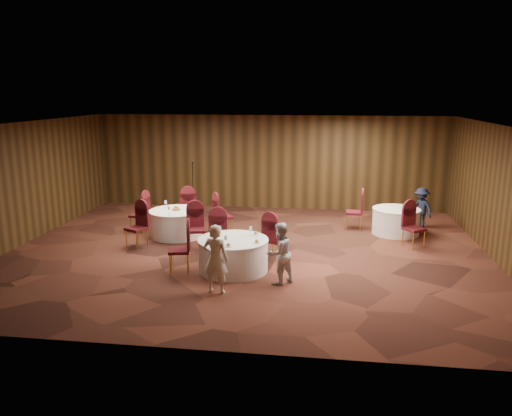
# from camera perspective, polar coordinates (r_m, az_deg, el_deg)

# --- Properties ---
(ground) EXTENTS (12.00, 12.00, 0.00)m
(ground) POSITION_cam_1_polar(r_m,az_deg,el_deg) (12.72, -1.02, -5.01)
(ground) COLOR black
(ground) RESTS_ON ground
(room_shell) EXTENTS (12.00, 12.00, 12.00)m
(room_shell) POSITION_cam_1_polar(r_m,az_deg,el_deg) (12.25, -1.05, 3.76)
(room_shell) COLOR silver
(room_shell) RESTS_ON ground
(table_main) EXTENTS (1.60, 1.60, 0.74)m
(table_main) POSITION_cam_1_polar(r_m,az_deg,el_deg) (11.32, -2.63, -5.34)
(table_main) COLOR white
(table_main) RESTS_ON ground
(table_left) EXTENTS (1.52, 1.52, 0.74)m
(table_left) POSITION_cam_1_polar(r_m,az_deg,el_deg) (14.17, -9.04, -1.69)
(table_left) COLOR white
(table_left) RESTS_ON ground
(table_right) EXTENTS (1.33, 1.33, 0.74)m
(table_right) POSITION_cam_1_polar(r_m,az_deg,el_deg) (14.74, 15.69, -1.45)
(table_right) COLOR white
(table_right) RESTS_ON ground
(chairs_main) EXTENTS (2.72, 2.06, 1.00)m
(chairs_main) POSITION_cam_1_polar(r_m,az_deg,el_deg) (11.94, -3.53, -3.73)
(chairs_main) COLOR #390B12
(chairs_main) RESTS_ON ground
(chairs_left) EXTENTS (3.10, 3.08, 1.00)m
(chairs_left) POSITION_cam_1_polar(r_m,az_deg,el_deg) (14.11, -9.04, -1.23)
(chairs_left) COLOR #390B12
(chairs_left) RESTS_ON ground
(chairs_right) EXTENTS (2.08, 2.27, 1.00)m
(chairs_right) POSITION_cam_1_polar(r_m,az_deg,el_deg) (14.28, 14.22, -1.31)
(chairs_right) COLOR #390B12
(chairs_right) RESTS_ON ground
(tabletop_main) EXTENTS (1.12, 1.14, 0.22)m
(tabletop_main) POSITION_cam_1_polar(r_m,az_deg,el_deg) (11.09, -2.20, -3.23)
(tabletop_main) COLOR silver
(tabletop_main) RESTS_ON table_main
(tabletop_left) EXTENTS (0.90, 0.79, 0.22)m
(tabletop_left) POSITION_cam_1_polar(r_m,az_deg,el_deg) (14.05, -9.11, 0.05)
(tabletop_left) COLOR silver
(tabletop_left) RESTS_ON table_left
(tabletop_right) EXTENTS (0.08, 0.08, 0.22)m
(tabletop_right) POSITION_cam_1_polar(r_m,az_deg,el_deg) (14.38, 16.82, 0.27)
(tabletop_right) COLOR silver
(tabletop_right) RESTS_ON table_right
(mic_stand) EXTENTS (0.24, 0.24, 1.67)m
(mic_stand) POSITION_cam_1_polar(r_m,az_deg,el_deg) (17.05, -7.19, 1.29)
(mic_stand) COLOR black
(mic_stand) RESTS_ON ground
(woman_a) EXTENTS (0.56, 0.40, 1.43)m
(woman_a) POSITION_cam_1_polar(r_m,az_deg,el_deg) (10.02, -4.63, -5.83)
(woman_a) COLOR silver
(woman_a) RESTS_ON ground
(woman_b) EXTENTS (0.81, 0.81, 1.32)m
(woman_b) POSITION_cam_1_polar(r_m,az_deg,el_deg) (10.49, 2.70, -5.20)
(woman_b) COLOR silver
(woman_b) RESTS_ON ground
(man_c) EXTENTS (0.84, 0.89, 1.21)m
(man_c) POSITION_cam_1_polar(r_m,az_deg,el_deg) (15.58, 18.35, 0.02)
(man_c) COLOR black
(man_c) RESTS_ON ground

